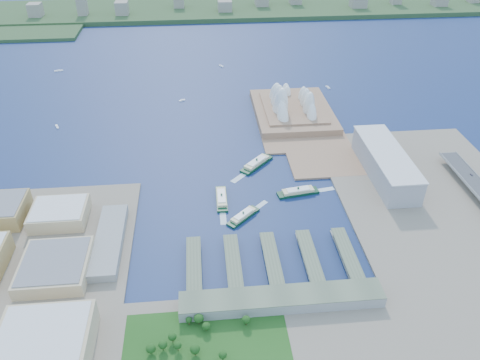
{
  "coord_description": "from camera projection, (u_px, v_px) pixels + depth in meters",
  "views": [
    {
      "loc": [
        -55.23,
        -441.2,
        362.47
      ],
      "look_at": [
        -7.24,
        62.78,
        18.0
      ],
      "focal_mm": 35.0,
      "sensor_mm": 36.0,
      "label": 1
    }
  ],
  "objects": [
    {
      "name": "peninsula",
      "position": [
        296.0,
        119.0,
        792.93
      ],
      "size": [
        135.0,
        220.0,
        3.0
      ],
      "primitive_type": "cube",
      "color": "#936D50",
      "rests_on": "ground"
    },
    {
      "name": "ground",
      "position": [
        251.0,
        221.0,
        571.36
      ],
      "size": [
        3000.0,
        3000.0,
        0.0
      ],
      "primitive_type": "plane",
      "color": "#0F1A48",
      "rests_on": "ground"
    },
    {
      "name": "opera_house",
      "position": [
        294.0,
        98.0,
        792.04
      ],
      "size": [
        134.0,
        180.0,
        58.0
      ],
      "primitive_type": null,
      "color": "white",
      "rests_on": "peninsula"
    },
    {
      "name": "boat_d",
      "position": [
        59.0,
        71.0,
        979.09
      ],
      "size": [
        18.12,
        7.33,
        2.99
      ],
      "primitive_type": null,
      "rotation": [
        0.0,
        0.0,
        1.77
      ],
      "color": "white",
      "rests_on": "ground"
    },
    {
      "name": "boat_e",
      "position": [
        221.0,
        66.0,
        1001.51
      ],
      "size": [
        10.37,
        12.52,
        3.06
      ],
      "primitive_type": null,
      "rotation": [
        0.0,
        0.0,
        0.61
      ],
      "color": "white",
      "rests_on": "ground"
    },
    {
      "name": "east_land",
      "position": [
        459.0,
        234.0,
        548.17
      ],
      "size": [
        240.0,
        500.0,
        3.0
      ],
      "primitive_type": "cube",
      "color": "gray",
      "rests_on": "ground"
    },
    {
      "name": "ferry_c",
      "position": [
        243.0,
        215.0,
        573.26
      ],
      "size": [
        44.05,
        42.72,
        9.25
      ],
      "primitive_type": null,
      "rotation": [
        0.0,
        0.0,
        2.33
      ],
      "color": "#0D361E",
      "rests_on": "ground"
    },
    {
      "name": "park",
      "position": [
        207.0,
        353.0,
        404.09
      ],
      "size": [
        150.0,
        110.0,
        16.0
      ],
      "primitive_type": null,
      "color": "#194714",
      "rests_on": "south_land"
    },
    {
      "name": "west_buildings",
      "position": [
        20.0,
        265.0,
        484.87
      ],
      "size": [
        200.0,
        280.0,
        27.0
      ],
      "primitive_type": null,
      "color": "#A48A52",
      "rests_on": "west_land"
    },
    {
      "name": "car_c",
      "position": [
        471.0,
        174.0,
        627.72
      ],
      "size": [
        1.94,
        4.76,
        1.38
      ],
      "primitive_type": "imported",
      "rotation": [
        0.0,
        0.0,
        3.14
      ],
      "color": "slate",
      "rests_on": "expressway"
    },
    {
      "name": "west_land",
      "position": [
        13.0,
        301.0,
        464.51
      ],
      "size": [
        220.0,
        390.0,
        3.0
      ],
      "primitive_type": "cube",
      "color": "gray",
      "rests_on": "ground"
    },
    {
      "name": "ferry_d",
      "position": [
        298.0,
        191.0,
        614.66
      ],
      "size": [
        56.93,
        22.6,
        10.48
      ],
      "primitive_type": null,
      "rotation": [
        0.0,
        0.0,
        1.73
      ],
      "color": "#0D361E",
      "rests_on": "ground"
    },
    {
      "name": "boat_a",
      "position": [
        57.0,
        126.0,
        772.23
      ],
      "size": [
        8.9,
        14.44,
        2.74
      ],
      "primitive_type": null,
      "rotation": [
        0.0,
        0.0,
        0.41
      ],
      "color": "white",
      "rests_on": "ground"
    },
    {
      "name": "boat_b",
      "position": [
        182.0,
        100.0,
        856.96
      ],
      "size": [
        11.87,
        8.83,
        3.06
      ],
      "primitive_type": null,
      "rotation": [
        0.0,
        0.0,
        2.06
      ],
      "color": "white",
      "rests_on": "ground"
    },
    {
      "name": "toaster_building",
      "position": [
        385.0,
        164.0,
        640.95
      ],
      "size": [
        45.0,
        155.0,
        35.0
      ],
      "primitive_type": "cube",
      "color": "gray",
      "rests_on": "east_land"
    },
    {
      "name": "ferry_a",
      "position": [
        222.0,
        197.0,
        603.18
      ],
      "size": [
        14.41,
        54.16,
        10.21
      ],
      "primitive_type": null,
      "rotation": [
        0.0,
        0.0,
        -0.01
      ],
      "color": "#0D361E",
      "rests_on": "ground"
    },
    {
      "name": "boat_c",
      "position": [
        328.0,
        87.0,
        906.83
      ],
      "size": [
        7.02,
        13.71,
        2.96
      ],
      "primitive_type": null,
      "rotation": [
        0.0,
        0.0,
        3.4
      ],
      "color": "white",
      "rests_on": "ground"
    },
    {
      "name": "far_shore",
      "position": [
        213.0,
        9.0,
        1374.56
      ],
      "size": [
        2200.0,
        260.0,
        12.0
      ],
      "primitive_type": "cube",
      "color": "#2D4926",
      "rests_on": "ground"
    },
    {
      "name": "terminal_building",
      "position": [
        282.0,
        300.0,
        456.36
      ],
      "size": [
        200.0,
        28.0,
        12.0
      ],
      "primitive_type": "cube",
      "color": "gray",
      "rests_on": "south_land"
    },
    {
      "name": "ferry_wharves",
      "position": [
        271.0,
        260.0,
        508.11
      ],
      "size": [
        184.0,
        90.0,
        9.3
      ],
      "primitive_type": null,
      "color": "#546048",
      "rests_on": "ground"
    },
    {
      "name": "ferry_b",
      "position": [
        257.0,
        162.0,
        672.4
      ],
      "size": [
        52.48,
        53.69,
        11.32
      ],
      "primitive_type": null,
      "rotation": [
        0.0,
        0.0,
        -0.77
      ],
      "color": "#0D361E",
      "rests_on": "ground"
    }
  ]
}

